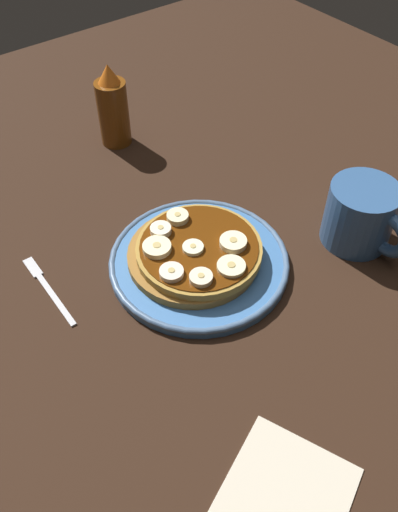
# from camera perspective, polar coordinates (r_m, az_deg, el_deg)

# --- Properties ---
(ground_plane) EXTENTS (1.40, 1.40, 0.03)m
(ground_plane) POSITION_cam_1_polar(r_m,az_deg,el_deg) (0.69, 0.00, -1.84)
(ground_plane) COLOR black
(plate) EXTENTS (0.23, 0.23, 0.01)m
(plate) POSITION_cam_1_polar(r_m,az_deg,el_deg) (0.68, 0.00, -0.56)
(plate) COLOR #3F72B2
(plate) RESTS_ON ground_plane
(pancake_stack) EXTENTS (0.17, 0.17, 0.02)m
(pancake_stack) POSITION_cam_1_polar(r_m,az_deg,el_deg) (0.66, -0.39, 0.35)
(pancake_stack) COLOR olive
(pancake_stack) RESTS_ON plate
(banana_slice_0) EXTENTS (0.03, 0.03, 0.01)m
(banana_slice_0) POSITION_cam_1_polar(r_m,az_deg,el_deg) (0.65, -0.48, 0.72)
(banana_slice_0) COLOR #EBEFC2
(banana_slice_0) RESTS_ON pancake_stack
(banana_slice_1) EXTENTS (0.03, 0.03, 0.01)m
(banana_slice_1) POSITION_cam_1_polar(r_m,az_deg,el_deg) (0.66, 3.68, 1.44)
(banana_slice_1) COLOR #FEF1BD
(banana_slice_1) RESTS_ON pancake_stack
(banana_slice_2) EXTENTS (0.04, 0.04, 0.01)m
(banana_slice_2) POSITION_cam_1_polar(r_m,az_deg,el_deg) (0.65, -4.53, 0.89)
(banana_slice_2) COLOR #FBF0B7
(banana_slice_2) RESTS_ON pancake_stack
(banana_slice_3) EXTENTS (0.03, 0.03, 0.01)m
(banana_slice_3) POSITION_cam_1_polar(r_m,az_deg,el_deg) (0.67, -4.13, 2.78)
(banana_slice_3) COLOR #F8EAC6
(banana_slice_3) RESTS_ON pancake_stack
(banana_slice_4) EXTENTS (0.03, 0.03, 0.01)m
(banana_slice_4) POSITION_cam_1_polar(r_m,az_deg,el_deg) (0.62, -2.97, -1.79)
(banana_slice_4) COLOR #F3E1C5
(banana_slice_4) RESTS_ON pancake_stack
(banana_slice_5) EXTENTS (0.03, 0.03, 0.01)m
(banana_slice_5) POSITION_cam_1_polar(r_m,az_deg,el_deg) (0.63, 3.48, -1.15)
(banana_slice_5) COLOR #F2EDBA
(banana_slice_5) RESTS_ON pancake_stack
(banana_slice_6) EXTENTS (0.03, 0.03, 0.01)m
(banana_slice_6) POSITION_cam_1_polar(r_m,az_deg,el_deg) (0.69, -2.31, 4.19)
(banana_slice_6) COLOR beige
(banana_slice_6) RESTS_ON pancake_stack
(banana_slice_7) EXTENTS (0.03, 0.03, 0.01)m
(banana_slice_7) POSITION_cam_1_polar(r_m,az_deg,el_deg) (0.62, 0.22, -2.36)
(banana_slice_7) COLOR #F1E3BD
(banana_slice_7) RESTS_ON pancake_stack
(coffee_mug) EXTENTS (0.12, 0.09, 0.08)m
(coffee_mug) POSITION_cam_1_polar(r_m,az_deg,el_deg) (0.72, 17.11, 4.18)
(coffee_mug) COLOR #33598C
(coffee_mug) RESTS_ON ground_plane
(napkin) EXTENTS (0.14, 0.14, 0.00)m
(napkin) POSITION_cam_1_polar(r_m,az_deg,el_deg) (0.54, 9.43, -23.69)
(napkin) COLOR beige
(napkin) RESTS_ON ground_plane
(fork) EXTENTS (0.13, 0.01, 0.01)m
(fork) POSITION_cam_1_polar(r_m,az_deg,el_deg) (0.68, -16.08, -3.07)
(fork) COLOR silver
(fork) RESTS_ON ground_plane
(syrup_bottle) EXTENTS (0.05, 0.05, 0.13)m
(syrup_bottle) POSITION_cam_1_polar(r_m,az_deg,el_deg) (0.87, -9.22, 15.33)
(syrup_bottle) COLOR brown
(syrup_bottle) RESTS_ON ground_plane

